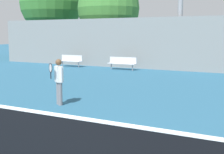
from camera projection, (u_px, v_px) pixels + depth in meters
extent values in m
cube|color=black|center=(39.00, 141.00, 5.55)|extent=(10.20, 0.03, 1.00)
cube|color=white|center=(38.00, 112.00, 5.48)|extent=(10.20, 0.04, 0.05)
cylinder|color=slate|center=(58.00, 93.00, 10.60)|extent=(0.14, 0.14, 0.78)
cylinder|color=slate|center=(60.00, 94.00, 10.44)|extent=(0.14, 0.14, 0.78)
cube|color=white|center=(59.00, 74.00, 10.43)|extent=(0.38, 0.35, 0.53)
cylinder|color=white|center=(57.00, 73.00, 10.61)|extent=(0.10, 0.10, 0.52)
cylinder|color=white|center=(61.00, 75.00, 10.24)|extent=(0.10, 0.10, 0.52)
sphere|color=brown|center=(59.00, 62.00, 10.37)|extent=(0.21, 0.21, 0.21)
cylinder|color=black|center=(51.00, 75.00, 10.29)|extent=(0.03, 0.03, 0.22)
torus|color=black|center=(51.00, 68.00, 10.26)|extent=(0.28, 0.19, 0.31)
cylinder|color=silver|center=(51.00, 68.00, 10.26)|extent=(0.23, 0.15, 0.27)
cube|color=silver|center=(122.00, 64.00, 20.56)|extent=(1.95, 0.40, 0.04)
cylinder|color=gray|center=(111.00, 66.00, 20.95)|extent=(0.06, 0.06, 0.40)
cylinder|color=gray|center=(133.00, 68.00, 20.23)|extent=(0.06, 0.06, 0.40)
cube|color=silver|center=(123.00, 60.00, 20.69)|extent=(1.95, 0.04, 0.40)
cube|color=silver|center=(70.00, 61.00, 22.47)|extent=(1.76, 0.40, 0.04)
cylinder|color=gray|center=(63.00, 64.00, 22.82)|extent=(0.06, 0.06, 0.40)
cylinder|color=gray|center=(79.00, 65.00, 22.17)|extent=(0.06, 0.06, 0.40)
cube|color=silver|center=(72.00, 58.00, 22.59)|extent=(1.76, 0.04, 0.40)
cube|color=gray|center=(210.00, 44.00, 19.02)|extent=(33.57, 0.06, 3.46)
cylinder|color=brown|center=(52.00, 42.00, 32.01)|extent=(0.46, 0.46, 2.96)
sphere|color=#387A33|center=(51.00, 3.00, 31.46)|extent=(6.23, 6.23, 6.23)
cylinder|color=brown|center=(109.00, 47.00, 27.38)|extent=(0.51, 0.51, 2.41)
sphere|color=#428438|center=(109.00, 8.00, 26.92)|extent=(5.36, 5.36, 5.36)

